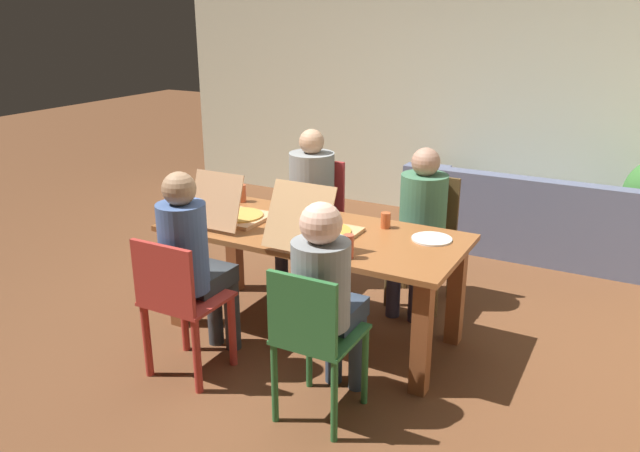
# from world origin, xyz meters

# --- Properties ---
(ground_plane) EXTENTS (20.00, 20.00, 0.00)m
(ground_plane) POSITION_xyz_m (0.00, 0.00, 0.00)
(ground_plane) COLOR brown
(back_wall) EXTENTS (6.50, 0.12, 2.93)m
(back_wall) POSITION_xyz_m (0.00, 3.03, 1.47)
(back_wall) COLOR beige
(back_wall) RESTS_ON ground
(dining_table) EXTENTS (1.96, 0.87, 0.74)m
(dining_table) POSITION_xyz_m (0.00, 0.00, 0.61)
(dining_table) COLOR brown
(dining_table) RESTS_ON ground
(chair_0) EXTENTS (0.44, 0.41, 0.88)m
(chair_0) POSITION_xyz_m (-0.42, -0.84, 0.48)
(chair_0) COLOR #B6332B
(chair_0) RESTS_ON ground
(person_0) EXTENTS (0.28, 0.52, 1.25)m
(person_0) POSITION_xyz_m (-0.42, -0.69, 0.72)
(person_0) COLOR #32373A
(person_0) RESTS_ON ground
(chair_1) EXTENTS (0.40, 0.39, 0.97)m
(chair_1) POSITION_xyz_m (-0.42, 0.84, 0.51)
(chair_1) COLOR #AA2A2D
(chair_1) RESTS_ON ground
(person_1) EXTENTS (0.35, 0.55, 1.24)m
(person_1) POSITION_xyz_m (-0.42, 0.70, 0.73)
(person_1) COLOR #2E2C38
(person_1) RESTS_ON ground
(chair_2) EXTENTS (0.43, 0.42, 0.94)m
(chair_2) POSITION_xyz_m (0.47, 0.88, 0.50)
(chair_2) COLOR #523B1F
(chair_2) RESTS_ON ground
(person_2) EXTENTS (0.34, 0.53, 1.18)m
(person_2) POSITION_xyz_m (0.47, 0.74, 0.70)
(person_2) COLOR #35344D
(person_2) RESTS_ON ground
(chair_3) EXTENTS (0.40, 0.42, 0.88)m
(chair_3) POSITION_xyz_m (0.47, -0.85, 0.51)
(chair_3) COLOR #2C6A34
(chair_3) RESTS_ON ground
(person_3) EXTENTS (0.31, 0.51, 1.20)m
(person_3) POSITION_xyz_m (0.47, -0.70, 0.71)
(person_3) COLOR #2F3C4D
(person_3) RESTS_ON ground
(pizza_box_0) EXTENTS (0.41, 0.60, 0.39)m
(pizza_box_0) POSITION_xyz_m (0.10, -0.11, 0.80)
(pizza_box_0) COLOR tan
(pizza_box_0) RESTS_ON dining_table
(pizza_box_1) EXTENTS (0.37, 0.49, 0.37)m
(pizza_box_1) POSITION_xyz_m (-0.55, -0.09, 0.79)
(pizza_box_1) COLOR tan
(pizza_box_1) RESTS_ON dining_table
(plate_0) EXTENTS (0.25, 0.25, 0.01)m
(plate_0) POSITION_xyz_m (0.74, 0.19, 0.75)
(plate_0) COLOR white
(plate_0) RESTS_ON dining_table
(plate_1) EXTENTS (0.26, 0.26, 0.01)m
(plate_1) POSITION_xyz_m (-0.22, 0.22, 0.75)
(plate_1) COLOR white
(plate_1) RESTS_ON dining_table
(drinking_glass_0) EXTENTS (0.07, 0.07, 0.13)m
(drinking_glass_0) POSITION_xyz_m (-0.77, 0.30, 0.81)
(drinking_glass_0) COLOR #BA502E
(drinking_glass_0) RESTS_ON dining_table
(drinking_glass_1) EXTENTS (0.06, 0.06, 0.13)m
(drinking_glass_1) POSITION_xyz_m (-0.87, 0.24, 0.81)
(drinking_glass_1) COLOR silver
(drinking_glass_1) RESTS_ON dining_table
(drinking_glass_2) EXTENTS (0.06, 0.06, 0.14)m
(drinking_glass_2) POSITION_xyz_m (0.41, -0.32, 0.81)
(drinking_glass_2) COLOR #B54B34
(drinking_glass_2) RESTS_ON dining_table
(drinking_glass_3) EXTENTS (0.06, 0.06, 0.10)m
(drinking_glass_3) POSITION_xyz_m (0.40, 0.26, 0.79)
(drinking_glass_3) COLOR #B74F27
(drinking_glass_3) RESTS_ON dining_table
(couch) EXTENTS (2.16, 0.91, 0.75)m
(couch) POSITION_xyz_m (0.97, 2.32, 0.27)
(couch) COLOR slate
(couch) RESTS_ON ground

